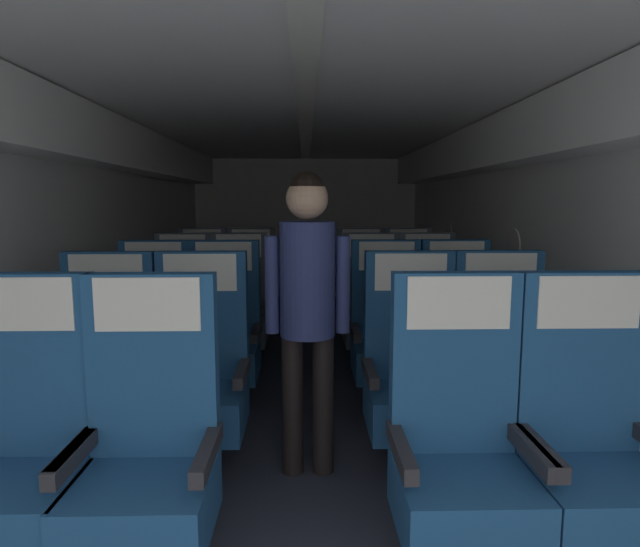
{
  "coord_description": "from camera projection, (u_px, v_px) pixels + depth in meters",
  "views": [
    {
      "loc": [
        0.0,
        -0.26,
        1.41
      ],
      "look_at": [
        0.13,
        4.4,
        0.79
      ],
      "focal_mm": 29.71,
      "sensor_mm": 36.0,
      "label": 1
    }
  ],
  "objects": [
    {
      "name": "seat_c_left_window",
      "position": [
        153.0,
        338.0,
        3.67
      ],
      "size": [
        0.51,
        0.47,
        1.15
      ],
      "color": "#38383D",
      "rests_on": "ground"
    },
    {
      "name": "seat_b_left_aisle",
      "position": [
        200.0,
        379.0,
        2.82
      ],
      "size": [
        0.51,
        0.47,
        1.15
      ],
      "color": "#38383D",
      "rests_on": "ground"
    },
    {
      "name": "fuselage_shell",
      "position": [
        305.0,
        190.0,
        4.32
      ],
      "size": [
        3.43,
        7.74,
        2.11
      ],
      "color": "silver",
      "rests_on": "ground"
    },
    {
      "name": "seat_d_left_aisle",
      "position": [
        238.0,
        312.0,
        4.56
      ],
      "size": [
        0.51,
        0.47,
        1.15
      ],
      "color": "#38383D",
      "rests_on": "ground"
    },
    {
      "name": "seat_e_left_aisle",
      "position": [
        251.0,
        294.0,
        5.43
      ],
      "size": [
        0.51,
        0.47,
        1.15
      ],
      "color": "#38383D",
      "rests_on": "ground"
    },
    {
      "name": "seat_d_left_window",
      "position": [
        182.0,
        313.0,
        4.53
      ],
      "size": [
        0.51,
        0.47,
        1.15
      ],
      "color": "#38383D",
      "rests_on": "ground"
    },
    {
      "name": "seat_a_right_aisle",
      "position": [
        590.0,
        455.0,
        1.97
      ],
      "size": [
        0.51,
        0.47,
        1.15
      ],
      "color": "#38383D",
      "rests_on": "ground"
    },
    {
      "name": "seat_d_right_window",
      "position": [
        372.0,
        312.0,
        4.57
      ],
      "size": [
        0.51,
        0.47,
        1.15
      ],
      "color": "#38383D",
      "rests_on": "ground"
    },
    {
      "name": "seat_a_left_aisle",
      "position": [
        146.0,
        460.0,
        1.93
      ],
      "size": [
        0.51,
        0.47,
        1.15
      ],
      "color": "#38383D",
      "rests_on": "ground"
    },
    {
      "name": "seat_e_left_window",
      "position": [
        202.0,
        294.0,
        5.42
      ],
      "size": [
        0.51,
        0.47,
        1.15
      ],
      "color": "#38383D",
      "rests_on": "ground"
    },
    {
      "name": "seat_a_left_window",
      "position": [
        19.0,
        460.0,
        1.94
      ],
      "size": [
        0.51,
        0.47,
        1.15
      ],
      "color": "#38383D",
      "rests_on": "ground"
    },
    {
      "name": "flight_attendant",
      "position": [
        307.0,
        293.0,
        2.68
      ],
      "size": [
        0.43,
        0.28,
        1.57
      ],
      "rotation": [
        0.0,
        0.0,
        -0.21
      ],
      "color": "black",
      "rests_on": "ground"
    },
    {
      "name": "seat_e_right_aisle",
      "position": [
        409.0,
        294.0,
        5.46
      ],
      "size": [
        0.51,
        0.47,
        1.15
      ],
      "color": "#38383D",
      "rests_on": "ground"
    },
    {
      "name": "seat_d_right_aisle",
      "position": [
        428.0,
        311.0,
        4.59
      ],
      "size": [
        0.51,
        0.47,
        1.15
      ],
      "color": "#38383D",
      "rests_on": "ground"
    },
    {
      "name": "seat_b_right_aisle",
      "position": [
        501.0,
        376.0,
        2.87
      ],
      "size": [
        0.51,
        0.47,
        1.15
      ],
      "color": "#38383D",
      "rests_on": "ground"
    },
    {
      "name": "seat_c_right_window",
      "position": [
        387.0,
        337.0,
        3.7
      ],
      "size": [
        0.51,
        0.47,
        1.15
      ],
      "color": "#38383D",
      "rests_on": "ground"
    },
    {
      "name": "seat_c_right_aisle",
      "position": [
        457.0,
        336.0,
        3.74
      ],
      "size": [
        0.51,
        0.47,
        1.15
      ],
      "color": "#38383D",
      "rests_on": "ground"
    },
    {
      "name": "seat_a_right_window",
      "position": [
        459.0,
        456.0,
        1.96
      ],
      "size": [
        0.51,
        0.47,
        1.15
      ],
      "color": "#38383D",
      "rests_on": "ground"
    },
    {
      "name": "seat_e_right_window",
      "position": [
        361.0,
        294.0,
        5.45
      ],
      "size": [
        0.51,
        0.47,
        1.15
      ],
      "color": "#38383D",
      "rests_on": "ground"
    },
    {
      "name": "seat_b_right_window",
      "position": [
        411.0,
        378.0,
        2.84
      ],
      "size": [
        0.51,
        0.47,
        1.15
      ],
      "color": "#38383D",
      "rests_on": "ground"
    },
    {
      "name": "ground",
      "position": [
        306.0,
        381.0,
        4.26
      ],
      "size": [
        3.55,
        8.09,
        0.02
      ],
      "primitive_type": "cube",
      "color": "#2D3342"
    },
    {
      "name": "seat_c_left_aisle",
      "position": [
        223.0,
        338.0,
        3.67
      ],
      "size": [
        0.51,
        0.47,
        1.15
      ],
      "color": "#38383D",
      "rests_on": "ground"
    },
    {
      "name": "seat_b_left_window",
      "position": [
        105.0,
        381.0,
        2.8
      ],
      "size": [
        0.51,
        0.47,
        1.15
      ],
      "color": "#38383D",
      "rests_on": "ground"
    }
  ]
}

